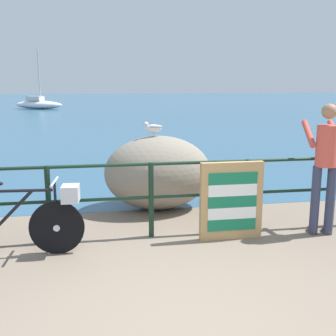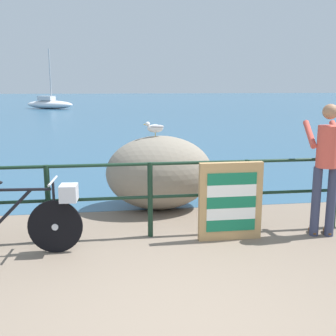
% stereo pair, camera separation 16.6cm
% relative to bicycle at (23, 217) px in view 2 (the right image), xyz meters
% --- Properties ---
extents(ground_plane, '(120.00, 120.00, 0.10)m').
position_rel_bicycle_xyz_m(ground_plane, '(1.57, 18.17, -0.51)').
color(ground_plane, '#756656').
extents(sea_surface, '(120.00, 90.00, 0.01)m').
position_rel_bicycle_xyz_m(sea_surface, '(1.57, 46.57, -0.46)').
color(sea_surface, '#2D5675').
rests_on(sea_surface, ground_plane).
extents(promenade_railing, '(8.01, 0.07, 1.02)m').
position_rel_bicycle_xyz_m(promenade_railing, '(1.57, 0.36, 0.17)').
color(promenade_railing, black).
rests_on(promenade_railing, ground_plane).
extents(bicycle, '(1.70, 0.48, 0.92)m').
position_rel_bicycle_xyz_m(bicycle, '(0.00, 0.00, 0.00)').
color(bicycle, black).
rests_on(bicycle, ground_plane).
extents(person_at_railing, '(0.54, 0.67, 1.78)m').
position_rel_bicycle_xyz_m(person_at_railing, '(3.88, 0.08, 0.53)').
color(person_at_railing, '#333851').
rests_on(person_at_railing, ground_plane).
extents(folded_deckchair_stack, '(0.84, 0.10, 1.04)m').
position_rel_bicycle_xyz_m(folded_deckchair_stack, '(2.60, 0.11, 0.06)').
color(folded_deckchair_stack, tan).
rests_on(folded_deckchair_stack, ground_plane).
extents(breakwater_boulder_main, '(1.75, 1.30, 1.21)m').
position_rel_bicycle_xyz_m(breakwater_boulder_main, '(1.85, 1.65, 0.14)').
color(breakwater_boulder_main, gray).
rests_on(breakwater_boulder_main, ground).
extents(seagull, '(0.34, 0.14, 0.23)m').
position_rel_bicycle_xyz_m(seagull, '(1.78, 1.63, 0.88)').
color(seagull, gold).
rests_on(seagull, breakwater_boulder_main).
extents(sailboat, '(4.50, 3.18, 4.90)m').
position_rel_bicycle_xyz_m(sailboat, '(-3.89, 31.41, -0.04)').
color(sailboat, white).
rests_on(sailboat, sea_surface).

